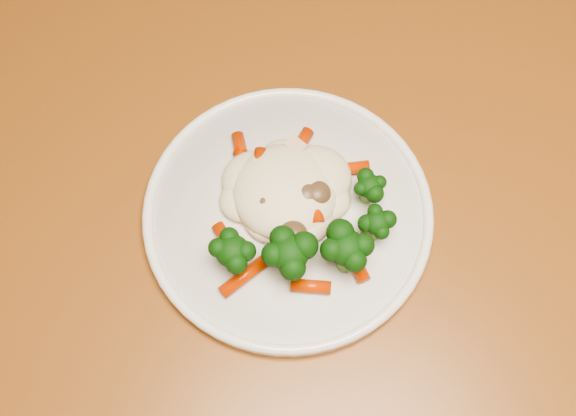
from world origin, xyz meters
name	(u,v)px	position (x,y,z in m)	size (l,w,h in m)	color
dining_table	(404,277)	(0.11, 0.04, 0.66)	(1.40, 1.05, 0.75)	brown
plate	(288,214)	(-0.01, 0.09, 0.76)	(0.27, 0.27, 0.01)	white
meal	(296,213)	(0.00, 0.08, 0.78)	(0.17, 0.17, 0.05)	#F5EAC4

